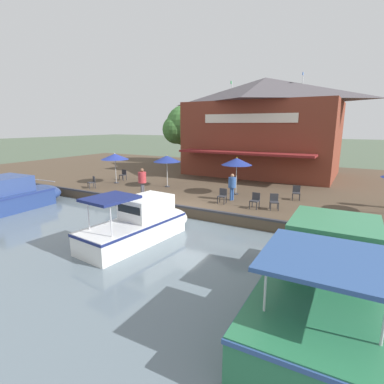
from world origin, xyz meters
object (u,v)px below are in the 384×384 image
(cafe_chair_mid_patio, at_px, (296,192))
(motorboat_fourth_along, at_px, (143,223))
(cafe_chair_far_corner_seat, at_px, (92,182))
(cafe_chair_back_row_seat, at_px, (255,200))
(person_near_entrance, at_px, (232,184))
(waterfront_restaurant, at_px, (263,126))
(cafe_chair_under_first_umbrella, at_px, (123,174))
(motorboat_mid_row, at_px, (0,199))
(motorboat_nearest_quay, at_px, (329,273))
(patio_umbrella_far_corner, at_px, (115,157))
(cafe_chair_beside_entrance, at_px, (274,201))
(patio_umbrella_mid_patio_right, at_px, (237,162))
(cafe_chair_facing_river, at_px, (222,195))
(patio_umbrella_near_quay_edge, at_px, (167,159))
(person_mid_patio, at_px, (142,179))
(tree_downstream_bank, at_px, (184,126))

(cafe_chair_mid_patio, distance_m, motorboat_fourth_along, 9.83)
(cafe_chair_far_corner_seat, xyz_separation_m, motorboat_fourth_along, (4.84, 8.43, -0.29))
(cafe_chair_back_row_seat, relative_size, person_near_entrance, 0.53)
(waterfront_restaurant, bearing_deg, cafe_chair_under_first_umbrella, -44.18)
(motorboat_mid_row, bearing_deg, person_near_entrance, 121.21)
(motorboat_nearest_quay, height_order, motorboat_fourth_along, motorboat_nearest_quay)
(patio_umbrella_far_corner, xyz_separation_m, cafe_chair_beside_entrance, (1.40, 12.62, -1.59))
(patio_umbrella_mid_patio_right, height_order, cafe_chair_mid_patio, patio_umbrella_mid_patio_right)
(person_near_entrance, bearing_deg, patio_umbrella_far_corner, -93.61)
(cafe_chair_facing_river, xyz_separation_m, motorboat_mid_row, (6.16, -11.49, -0.29))
(motorboat_nearest_quay, bearing_deg, person_near_entrance, -141.52)
(cafe_chair_mid_patio, height_order, motorboat_mid_row, motorboat_mid_row)
(patio_umbrella_mid_patio_right, height_order, cafe_chair_beside_entrance, patio_umbrella_mid_patio_right)
(patio_umbrella_near_quay_edge, xyz_separation_m, cafe_chair_far_corner_seat, (3.05, -4.38, -1.58))
(cafe_chair_facing_river, distance_m, motorboat_mid_row, 13.04)
(patio_umbrella_near_quay_edge, xyz_separation_m, cafe_chair_beside_entrance, (2.19, 8.36, -1.58))
(patio_umbrella_near_quay_edge, distance_m, person_mid_patio, 3.36)
(waterfront_restaurant, relative_size, motorboat_nearest_quay, 1.60)
(cafe_chair_facing_river, relative_size, person_mid_patio, 0.48)
(cafe_chair_mid_patio, relative_size, person_mid_patio, 0.48)
(waterfront_restaurant, bearing_deg, person_mid_patio, -16.60)
(patio_umbrella_far_corner, height_order, motorboat_mid_row, patio_umbrella_far_corner)
(cafe_chair_facing_river, bearing_deg, person_mid_patio, -80.32)
(cafe_chair_beside_entrance, distance_m, motorboat_nearest_quay, 7.68)
(patio_umbrella_mid_patio_right, relative_size, person_near_entrance, 1.50)
(waterfront_restaurant, bearing_deg, cafe_chair_beside_entrance, 20.01)
(person_mid_patio, relative_size, motorboat_mid_row, 0.22)
(cafe_chair_back_row_seat, distance_m, person_mid_patio, 7.18)
(cafe_chair_beside_entrance, height_order, cafe_chair_back_row_seat, same)
(person_mid_patio, relative_size, tree_downstream_bank, 0.26)
(cafe_chair_far_corner_seat, xyz_separation_m, motorboat_mid_row, (5.45, -1.69, -0.29))
(patio_umbrella_mid_patio_right, height_order, person_mid_patio, patio_umbrella_mid_patio_right)
(motorboat_fourth_along, bearing_deg, cafe_chair_mid_patio, 149.98)
(patio_umbrella_mid_patio_right, distance_m, cafe_chair_mid_patio, 4.09)
(patio_umbrella_near_quay_edge, height_order, cafe_chair_back_row_seat, patio_umbrella_near_quay_edge)
(cafe_chair_under_first_umbrella, distance_m, person_mid_patio, 6.24)
(cafe_chair_far_corner_seat, xyz_separation_m, cafe_chair_under_first_umbrella, (-3.54, -0.30, 0.00))
(cafe_chair_beside_entrance, distance_m, cafe_chair_mid_patio, 2.87)
(patio_umbrella_near_quay_edge, height_order, cafe_chair_beside_entrance, patio_umbrella_near_quay_edge)
(cafe_chair_back_row_seat, distance_m, motorboat_nearest_quay, 7.92)
(patio_umbrella_far_corner, relative_size, cafe_chair_beside_entrance, 2.74)
(patio_umbrella_far_corner, height_order, cafe_chair_facing_river, patio_umbrella_far_corner)
(cafe_chair_under_first_umbrella, height_order, cafe_chair_facing_river, same)
(waterfront_restaurant, relative_size, person_mid_patio, 7.41)
(cafe_chair_far_corner_seat, bearing_deg, person_near_entrance, 99.29)
(cafe_chair_far_corner_seat, bearing_deg, cafe_chair_beside_entrance, 93.86)
(cafe_chair_facing_river, xyz_separation_m, tree_downstream_bank, (-15.86, -12.14, 3.77))
(tree_downstream_bank, bearing_deg, waterfront_restaurant, 69.72)
(person_mid_patio, xyz_separation_m, motorboat_mid_row, (5.28, -6.37, -0.94))
(waterfront_restaurant, distance_m, cafe_chair_mid_patio, 10.85)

